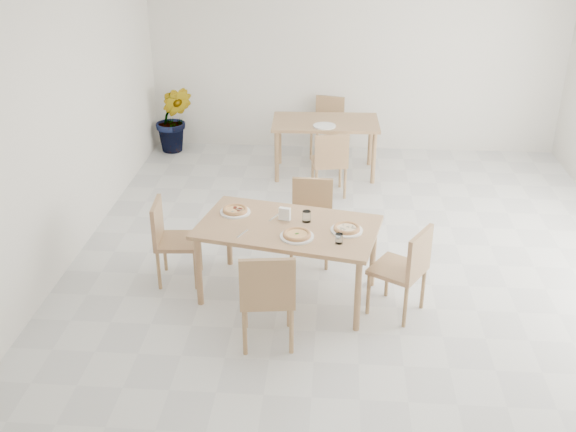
# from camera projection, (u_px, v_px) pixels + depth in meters

# --- Properties ---
(main_table) EXTENTS (1.80, 1.25, 0.75)m
(main_table) POSITION_uv_depth(u_px,v_px,m) (288.00, 232.00, 6.29)
(main_table) COLOR tan
(main_table) RESTS_ON ground
(chair_south) EXTENTS (0.51, 0.51, 0.93)m
(chair_south) POSITION_uv_depth(u_px,v_px,m) (267.00, 293.00, 5.61)
(chair_south) COLOR #A27351
(chair_south) RESTS_ON ground
(chair_north) EXTENTS (0.44, 0.44, 0.86)m
(chair_north) POSITION_uv_depth(u_px,v_px,m) (311.00, 214.00, 7.05)
(chair_north) COLOR #A27351
(chair_north) RESTS_ON ground
(chair_west) EXTENTS (0.45, 0.45, 0.86)m
(chair_west) POSITION_uv_depth(u_px,v_px,m) (170.00, 236.00, 6.62)
(chair_west) COLOR #A27351
(chair_west) RESTS_ON ground
(chair_east) EXTENTS (0.60, 0.60, 0.88)m
(chair_east) POSITION_uv_depth(u_px,v_px,m) (406.00, 266.00, 6.06)
(chair_east) COLOR #A27351
(chair_east) RESTS_ON ground
(plate_margherita) EXTENTS (0.31, 0.31, 0.02)m
(plate_margherita) POSITION_uv_depth(u_px,v_px,m) (297.00, 237.00, 6.04)
(plate_margherita) COLOR white
(plate_margherita) RESTS_ON main_table
(plate_mushroom) EXTENTS (0.29, 0.29, 0.02)m
(plate_mushroom) POSITION_uv_depth(u_px,v_px,m) (347.00, 230.00, 6.15)
(plate_mushroom) COLOR white
(plate_mushroom) RESTS_ON main_table
(plate_pepperoni) EXTENTS (0.29, 0.29, 0.02)m
(plate_pepperoni) POSITION_uv_depth(u_px,v_px,m) (235.00, 212.00, 6.50)
(plate_pepperoni) COLOR white
(plate_pepperoni) RESTS_ON main_table
(pizza_margherita) EXTENTS (0.29, 0.29, 0.03)m
(pizza_margherita) POSITION_uv_depth(u_px,v_px,m) (297.00, 234.00, 6.03)
(pizza_margherita) COLOR #EDAA6F
(pizza_margherita) RESTS_ON plate_margherita
(pizza_mushroom) EXTENTS (0.26, 0.26, 0.03)m
(pizza_mushroom) POSITION_uv_depth(u_px,v_px,m) (347.00, 228.00, 6.14)
(pizza_mushroom) COLOR #EDAA6F
(pizza_mushroom) RESTS_ON plate_mushroom
(pizza_pepperoni) EXTENTS (0.27, 0.27, 0.03)m
(pizza_pepperoni) POSITION_uv_depth(u_px,v_px,m) (235.00, 210.00, 6.49)
(pizza_pepperoni) COLOR #EDAA6F
(pizza_pepperoni) RESTS_ON plate_pepperoni
(tumbler_a) EXTENTS (0.08, 0.08, 0.11)m
(tumbler_a) POSITION_uv_depth(u_px,v_px,m) (307.00, 216.00, 6.31)
(tumbler_a) COLOR white
(tumbler_a) RESTS_ON main_table
(tumbler_b) EXTENTS (0.07, 0.07, 0.09)m
(tumbler_b) POSITION_uv_depth(u_px,v_px,m) (339.00, 239.00, 5.93)
(tumbler_b) COLOR white
(tumbler_b) RESTS_ON main_table
(napkin_holder) EXTENTS (0.13, 0.09, 0.13)m
(napkin_holder) POSITION_uv_depth(u_px,v_px,m) (285.00, 215.00, 6.32)
(napkin_holder) COLOR silver
(napkin_holder) RESTS_ON main_table
(fork_a) EXTENTS (0.10, 0.18, 0.01)m
(fork_a) POSITION_uv_depth(u_px,v_px,m) (274.00, 217.00, 6.41)
(fork_a) COLOR silver
(fork_a) RESTS_ON main_table
(fork_b) EXTENTS (0.09, 0.17, 0.01)m
(fork_b) POSITION_uv_depth(u_px,v_px,m) (243.00, 234.00, 6.10)
(fork_b) COLOR silver
(fork_b) RESTS_ON main_table
(second_table) EXTENTS (1.45, 0.86, 0.75)m
(second_table) POSITION_uv_depth(u_px,v_px,m) (325.00, 127.00, 9.11)
(second_table) COLOR #A27351
(second_table) RESTS_ON ground
(chair_back_s) EXTENTS (0.49, 0.49, 0.86)m
(chair_back_s) POSITION_uv_depth(u_px,v_px,m) (330.00, 159.00, 8.47)
(chair_back_s) COLOR #A27351
(chair_back_s) RESTS_ON ground
(chair_back_n) EXTENTS (0.50, 0.50, 0.86)m
(chair_back_n) POSITION_uv_depth(u_px,v_px,m) (328.00, 122.00, 9.83)
(chair_back_n) COLOR #A27351
(chair_back_n) RESTS_ON ground
(plate_empty) EXTENTS (0.30, 0.30, 0.02)m
(plate_empty) POSITION_uv_depth(u_px,v_px,m) (324.00, 126.00, 8.86)
(plate_empty) COLOR white
(plate_empty) RESTS_ON second_table
(potted_plant) EXTENTS (0.57, 0.46, 1.01)m
(potted_plant) POSITION_uv_depth(u_px,v_px,m) (174.00, 119.00, 9.96)
(potted_plant) COLOR #336F21
(potted_plant) RESTS_ON ground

